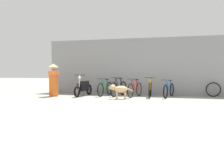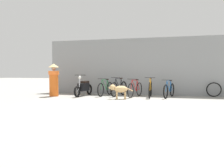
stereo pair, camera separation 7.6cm
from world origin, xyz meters
TOP-DOWN VIEW (x-y plane):
  - ground_plane at (0.00, 0.00)m, footprint 60.00×60.00m
  - shop_wall_back at (0.00, 3.54)m, footprint 9.65×0.20m
  - bicycle_0 at (-1.45, 2.57)m, footprint 0.46×1.68m
  - bicycle_1 at (-0.74, 2.52)m, footprint 0.56×1.65m
  - bicycle_2 at (0.05, 2.42)m, footprint 0.56×1.63m
  - bicycle_3 at (0.76, 2.34)m, footprint 0.46×1.71m
  - bicycle_4 at (1.60, 2.50)m, footprint 0.59×1.64m
  - motorcycle at (-2.44, 2.19)m, footprint 0.58×1.82m
  - stray_dog at (-0.49, 1.36)m, footprint 1.02×0.50m
  - person_in_robes at (-3.78, 1.72)m, footprint 0.61×0.61m
  - spare_tire_left at (3.64, 3.29)m, footprint 0.69×0.07m

SIDE VIEW (x-z plane):
  - ground_plane at x=0.00m, z-range 0.00..0.00m
  - bicycle_4 at x=1.60m, z-range -0.08..0.75m
  - spare_tire_left at x=3.64m, z-range 0.00..0.69m
  - bicycle_0 at x=-1.45m, z-range -0.08..0.78m
  - bicycle_2 at x=0.05m, z-range -0.07..0.79m
  - bicycle_1 at x=-0.74m, z-range -0.09..0.83m
  - bicycle_3 at x=0.76m, z-range -0.08..0.85m
  - motorcycle at x=-2.44m, z-range -0.11..0.93m
  - stray_dog at x=-0.49m, z-range 0.11..0.75m
  - person_in_robes at x=-3.78m, z-range 0.04..1.61m
  - shop_wall_back at x=0.00m, z-range 0.00..2.90m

